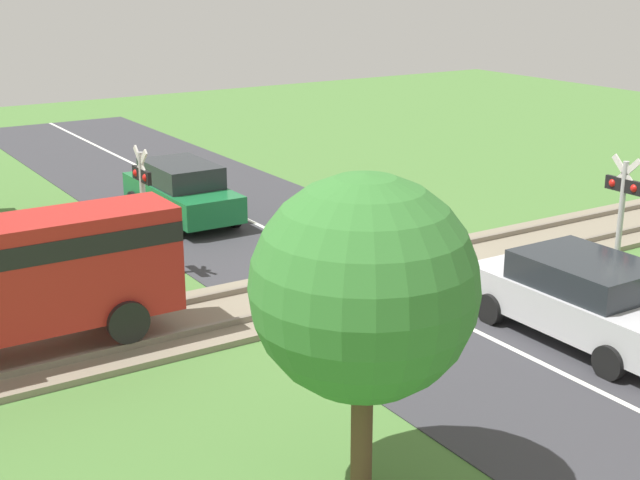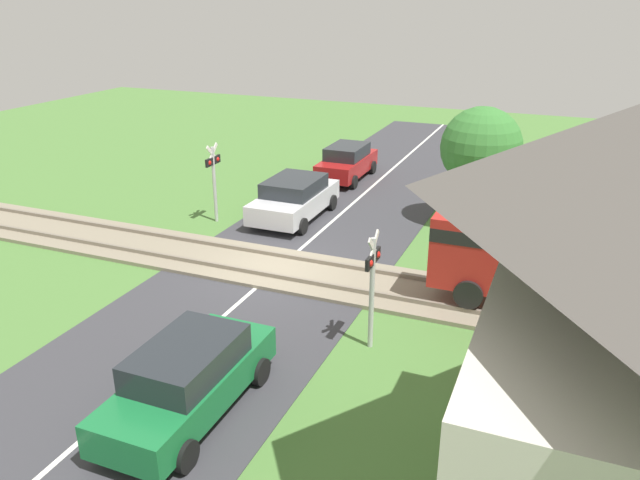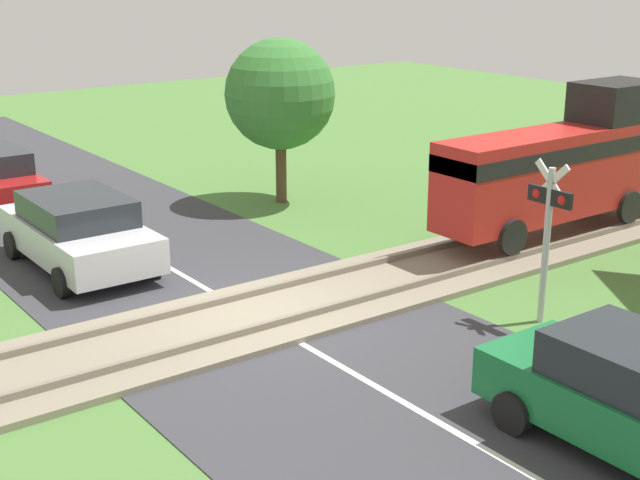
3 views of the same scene
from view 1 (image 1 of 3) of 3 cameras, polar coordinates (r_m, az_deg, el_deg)
The scene contains 8 objects.
ground_plane at distance 19.27m, azimuth 3.54°, elevation -2.74°, with size 60.00×60.00×0.00m, color #4C7A38.
road_surface at distance 19.27m, azimuth 3.55°, elevation -2.72°, with size 48.00×6.40×0.02m.
track_bed at distance 19.25m, azimuth 3.55°, elevation -2.55°, with size 2.80×48.00×0.24m.
car_near_crossing at distance 16.86m, azimuth 16.57°, elevation -3.51°, with size 4.36×2.07×1.53m.
car_far_side at distance 24.07m, azimuth -8.85°, elevation 3.16°, with size 4.33×1.84×1.56m.
crossing_signal_west_approach at distance 19.26m, azimuth 18.76°, elevation 2.13°, with size 0.90×0.18×2.88m.
crossing_signal_east_approach at distance 19.51m, azimuth -11.27°, elevation 2.91°, with size 0.90×0.18×2.88m.
tree_roadside_hedge at distance 10.79m, azimuth 2.83°, elevation -3.10°, with size 2.82×2.82×4.24m.
Camera 1 is at (-14.61, 10.72, 6.55)m, focal length 50.00 mm.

